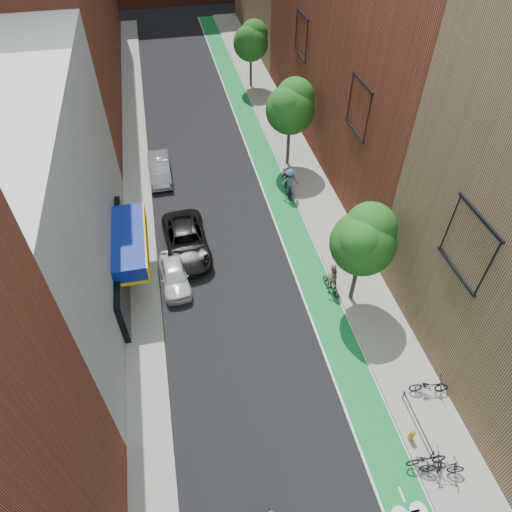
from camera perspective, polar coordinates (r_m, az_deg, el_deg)
ground at (r=21.07m, az=6.29°, el=-28.94°), size 160.00×160.00×0.00m
bike_lane at (r=37.86m, az=0.71°, el=12.74°), size 2.00×68.00×0.01m
sidewalk_left at (r=37.23m, az=-14.76°, el=10.69°), size 2.00×68.00×0.15m
sidewalk_right at (r=38.37m, az=4.45°, el=13.20°), size 3.00×68.00×0.15m
building_left_white at (r=25.12m, az=-27.81°, el=4.75°), size 8.00×20.00×12.00m
tree_near at (r=23.47m, az=13.38°, el=2.09°), size 3.40×3.36×6.42m
tree_mid at (r=34.16m, az=4.39°, el=18.22°), size 3.55×3.53×6.74m
tree_far at (r=46.84m, az=-0.63°, el=25.37°), size 3.30×3.25×6.21m
parked_car_white at (r=26.95m, az=-10.15°, el=-2.35°), size 1.77×3.96×1.32m
parked_car_black at (r=28.71m, az=-8.70°, el=1.84°), size 2.84×5.76×1.57m
parked_car_silver at (r=35.43m, az=-11.96°, el=10.61°), size 1.55×4.43×1.46m
cyclist_lane_near at (r=26.38m, az=9.41°, el=-3.02°), size 0.90×1.73×1.96m
cyclist_lane_mid at (r=33.15m, az=4.03°, el=9.01°), size 1.09×1.91×2.09m
cyclist_lane_far at (r=32.66m, az=4.25°, el=9.01°), size 1.26×1.50×2.23m
parked_bike_near at (r=23.81m, az=20.81°, el=-14.92°), size 1.94×1.01×0.97m
parked_bike_mid at (r=22.12m, az=22.31°, el=-23.21°), size 1.93×0.98×1.11m
parked_bike_far at (r=22.14m, az=20.54°, el=-22.66°), size 1.79×0.73×0.92m
fire_hydrant at (r=22.50m, az=18.90°, el=-20.37°), size 0.24×0.24×0.70m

